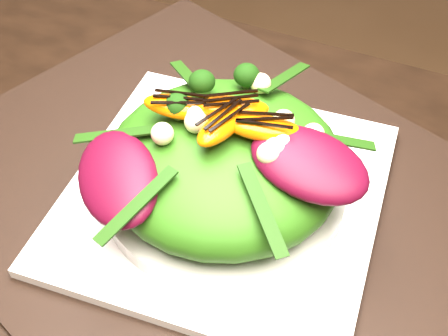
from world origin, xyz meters
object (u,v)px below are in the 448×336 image
at_px(plate_base, 224,195).
at_px(lettuce_mound, 224,161).
at_px(orange_segment, 238,111).
at_px(placemat, 224,200).
at_px(salad_bowl, 224,185).

xyz_separation_m(plate_base, lettuce_mound, (0.00, 0.00, 0.05)).
bearing_deg(lettuce_mound, orange_segment, 77.37).
distance_m(plate_base, orange_segment, 0.09).
height_order(placemat, orange_segment, orange_segment).
relative_size(salad_bowl, lettuce_mound, 1.05).
relative_size(plate_base, orange_segment, 4.37).
relative_size(placemat, plate_base, 2.02).
relative_size(placemat, lettuce_mound, 2.70).
distance_m(placemat, orange_segment, 0.10).
distance_m(placemat, plate_base, 0.01).
bearing_deg(salad_bowl, plate_base, 90.00).
bearing_deg(placemat, orange_segment, 77.37).
distance_m(lettuce_mound, orange_segment, 0.05).
xyz_separation_m(placemat, lettuce_mound, (0.00, 0.00, 0.05)).
xyz_separation_m(placemat, salad_bowl, (0.00, -0.00, 0.02)).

